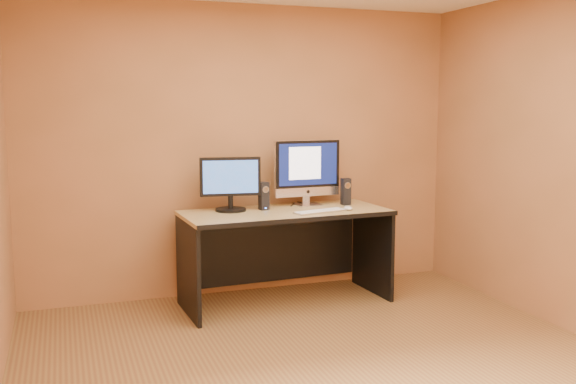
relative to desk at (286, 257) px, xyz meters
name	(u,v)px	position (x,y,z in m)	size (l,w,h in m)	color
floor	(333,373)	(-0.20, -1.50, -0.41)	(4.00, 4.00, 0.00)	brown
walls	(335,173)	(-0.20, -1.50, 0.89)	(4.00, 4.00, 2.60)	#A56A42
desk	(286,257)	(0.00, 0.00, 0.00)	(1.75, 0.77, 0.81)	tan
imac	(309,172)	(0.29, 0.21, 0.71)	(0.62, 0.23, 0.60)	#BBBABF
second_monitor	(230,184)	(-0.44, 0.15, 0.64)	(0.53, 0.26, 0.46)	black
speaker_left	(264,196)	(-0.16, 0.12, 0.53)	(0.07, 0.08, 0.24)	black
speaker_right	(346,192)	(0.62, 0.13, 0.53)	(0.07, 0.08, 0.24)	black
keyboard	(320,211)	(0.25, -0.17, 0.42)	(0.47, 0.13, 0.02)	silver
mouse	(348,208)	(0.52, -0.15, 0.43)	(0.06, 0.11, 0.04)	white
cable_a	(305,203)	(0.29, 0.30, 0.41)	(0.01, 0.01, 0.24)	black
cable_b	(293,204)	(0.17, 0.29, 0.41)	(0.01, 0.01, 0.20)	black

